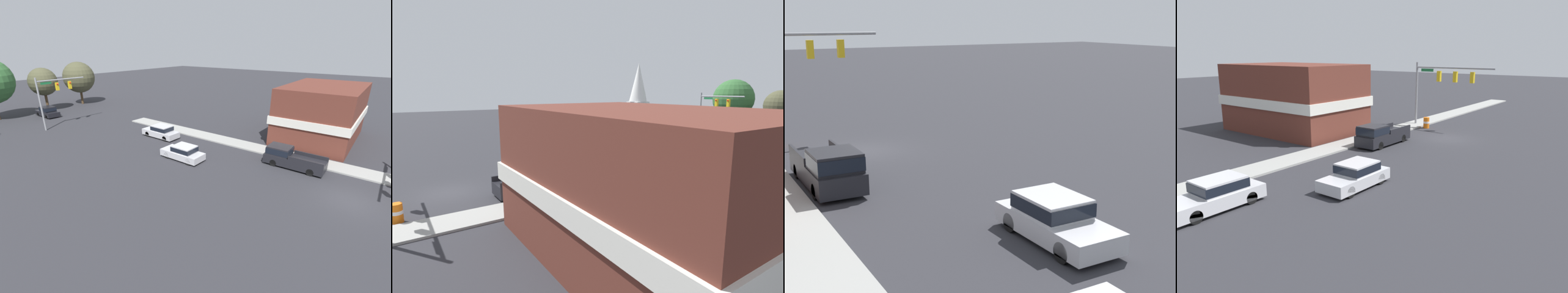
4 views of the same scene
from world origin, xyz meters
TOP-DOWN VIEW (x-y plane):
  - ground_plane at (0.00, 0.00)m, footprint 200.00×200.00m
  - near_signal_assembly at (2.91, -4.37)m, footprint 8.39×0.49m
  - car_lead at (-1.52, 14.77)m, footprint 1.90×4.48m
  - pickup_truck_parked at (3.32, 5.69)m, footprint 1.95×5.46m

SIDE VIEW (x-z plane):
  - ground_plane at x=0.00m, z-range 0.00..0.00m
  - car_lead at x=-1.52m, z-range 0.03..1.50m
  - pickup_truck_parked at x=3.32m, z-range -0.01..1.81m
  - near_signal_assembly at x=2.91m, z-range 1.59..8.19m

